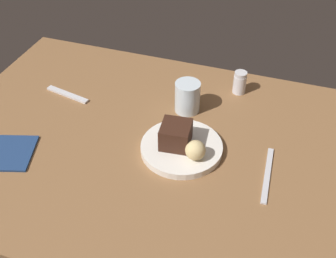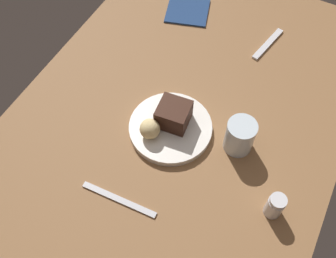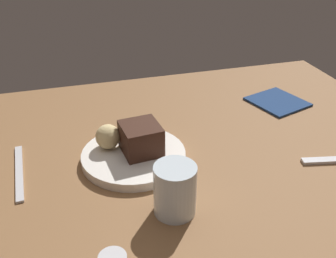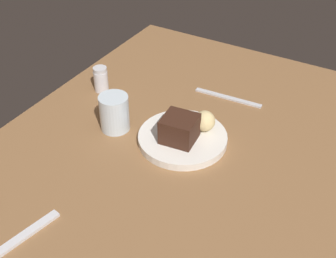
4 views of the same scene
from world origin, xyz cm
name	(u,v)px [view 3 (image 3 of 4)]	position (x,y,z in cm)	size (l,w,h in cm)	color
dining_table	(167,160)	(0.00, 0.00, 1.50)	(120.00, 84.00, 3.00)	brown
dessert_plate	(133,155)	(7.19, -0.38, 3.94)	(21.44, 21.44, 1.89)	white
chocolate_cake_slice	(141,139)	(5.55, 0.34, 7.94)	(7.53, 7.82, 6.12)	#381E14
bread_roll	(108,137)	(11.77, -3.41, 7.46)	(5.15, 5.15, 5.15)	#DBC184
water_glass	(175,190)	(3.54, 17.12, 7.61)	(7.30, 7.30, 9.23)	silver
butter_knife	(19,172)	(29.92, -1.82, 3.25)	(19.00, 1.40, 0.50)	silver
folded_napkin	(277,102)	(-35.03, -15.63, 3.30)	(12.58, 13.12, 0.60)	navy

